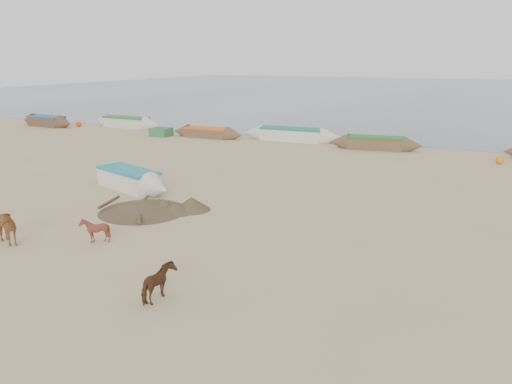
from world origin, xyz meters
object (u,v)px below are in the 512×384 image
(cow_adult, at_px, (3,226))
(near_canoe, at_px, (129,179))
(calf_front, at_px, (95,230))
(calf_right, at_px, (160,284))

(cow_adult, bearing_deg, near_canoe, 22.83)
(calf_front, relative_size, near_canoe, 0.14)
(calf_right, bearing_deg, calf_front, 34.78)
(calf_right, bearing_deg, near_canoe, 16.98)
(calf_right, bearing_deg, cow_adult, 55.32)
(cow_adult, distance_m, calf_right, 6.67)
(calf_right, distance_m, near_canoe, 11.10)
(calf_front, height_order, calf_right, calf_right)
(cow_adult, height_order, near_canoe, cow_adult)
(cow_adult, xyz_separation_m, calf_front, (2.45, 1.30, -0.17))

